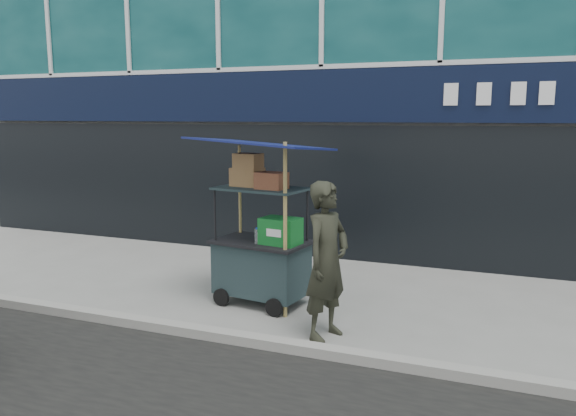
% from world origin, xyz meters
% --- Properties ---
extents(ground, '(80.00, 80.00, 0.00)m').
position_xyz_m(ground, '(0.00, 0.00, 0.00)').
color(ground, slate).
rests_on(ground, ground).
extents(curb, '(80.00, 0.18, 0.12)m').
position_xyz_m(curb, '(0.00, -0.20, 0.06)').
color(curb, gray).
rests_on(curb, ground).
extents(vendor_cart, '(1.85, 1.43, 2.30)m').
position_xyz_m(vendor_cart, '(0.06, 1.16, 0.81)').
color(vendor_cart, '#18292A').
rests_on(vendor_cart, ground).
extents(vendor_man, '(0.63, 0.78, 1.84)m').
position_xyz_m(vendor_man, '(1.23, 0.35, 0.92)').
color(vendor_man, black).
rests_on(vendor_man, ground).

